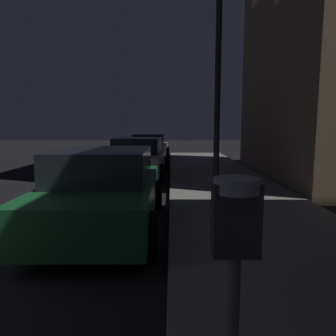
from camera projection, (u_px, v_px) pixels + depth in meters
parking_meter at (234, 263)px, 1.27m from camera, size 0.19×0.19×1.46m
car_green at (104, 190)px, 5.44m from camera, size 2.03×4.02×1.43m
car_silver at (138, 158)px, 11.07m from camera, size 2.15×4.27×1.43m
car_white at (149, 148)px, 16.64m from camera, size 2.14×4.09×1.43m
street_lamp at (219, 46)px, 8.03m from camera, size 0.44×0.44×5.72m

